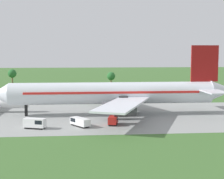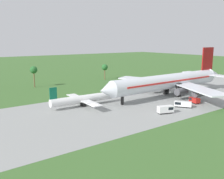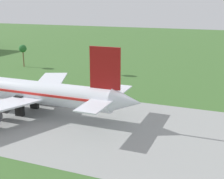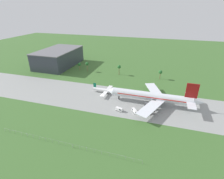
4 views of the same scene
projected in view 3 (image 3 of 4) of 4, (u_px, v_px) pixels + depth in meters
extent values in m
cylinder|color=silver|center=(18.00, 90.00, 87.31)|extent=(57.05, 6.11, 6.11)
cone|color=silver|center=(127.00, 101.00, 75.61)|extent=(7.64, 5.81, 5.81)
cube|color=red|center=(17.00, 88.00, 87.18)|extent=(48.50, 6.23, 0.61)
cube|color=maroon|center=(105.00, 68.00, 75.52)|extent=(7.95, 0.50, 10.39)
cube|color=silver|center=(106.00, 97.00, 77.40)|extent=(5.50, 24.45, 0.30)
cube|color=silver|center=(49.00, 83.00, 99.07)|extent=(17.48, 28.00, 0.44)
cylinder|color=#4C4C51|center=(33.00, 92.00, 94.80)|extent=(5.50, 2.75, 2.75)
cylinder|color=#4C4C51|center=(51.00, 88.00, 99.37)|extent=(5.50, 2.75, 2.75)
cube|color=black|center=(19.00, 106.00, 84.20)|extent=(2.40, 1.20, 5.57)
cube|color=black|center=(34.00, 99.00, 90.21)|extent=(2.40, 1.20, 5.57)
cylinder|color=brown|center=(105.00, 66.00, 133.28)|extent=(0.56, 0.56, 6.69)
sphere|color=#28662D|center=(105.00, 57.00, 132.20)|extent=(3.60, 3.60, 3.60)
cylinder|color=brown|center=(23.00, 58.00, 148.13)|extent=(0.56, 0.56, 8.08)
sphere|color=#28662D|center=(23.00, 49.00, 146.87)|extent=(3.60, 3.60, 3.60)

